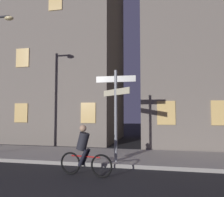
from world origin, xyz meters
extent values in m
cube|color=#9E9991|center=(0.00, 7.47, 0.07)|extent=(40.00, 3.45, 0.14)
cylinder|color=gray|center=(0.22, 6.17, 1.91)|extent=(0.12, 0.12, 3.53)
cube|color=white|center=(0.22, 6.17, 3.32)|extent=(1.57, 0.03, 0.24)
cube|color=beige|center=(0.22, 6.17, 2.81)|extent=(1.27, 1.27, 0.24)
cylinder|color=#2D2D30|center=(-5.29, 6.46, 6.45)|extent=(0.92, 0.10, 0.10)
ellipsoid|color=#F9E099|center=(-4.83, 6.46, 6.35)|extent=(0.44, 0.28, 0.20)
torus|color=black|center=(0.11, 4.45, 0.36)|extent=(0.72, 0.16, 0.72)
torus|color=black|center=(-0.98, 4.60, 0.36)|extent=(0.72, 0.16, 0.72)
cylinder|color=red|center=(-0.44, 4.52, 0.61)|extent=(1.00, 0.19, 0.04)
cylinder|color=#26262D|center=(-0.54, 4.54, 1.08)|extent=(0.49, 0.38, 0.61)
sphere|color=tan|center=(-0.54, 4.54, 1.50)|extent=(0.22, 0.22, 0.22)
cylinder|color=black|center=(-0.47, 4.62, 0.58)|extent=(0.35, 0.17, 0.55)
cylinder|color=black|center=(-0.50, 4.44, 0.58)|extent=(0.35, 0.17, 0.55)
cube|color=slate|center=(-6.63, 13.45, 8.53)|extent=(11.04, 6.38, 17.06)
cube|color=#F2C672|center=(-6.63, 10.23, 2.00)|extent=(0.90, 0.06, 1.20)
cube|color=#F2C672|center=(-2.21, 10.23, 2.00)|extent=(0.90, 0.06, 1.20)
cube|color=#F2C672|center=(-6.63, 10.23, 5.51)|extent=(0.90, 0.06, 1.20)
cube|color=#F2C672|center=(-4.42, 10.23, 9.03)|extent=(0.90, 0.06, 1.20)
cube|color=slate|center=(6.07, 14.06, 8.51)|extent=(10.27, 9.54, 17.01)
cube|color=#F2C672|center=(2.22, 9.26, 2.00)|extent=(0.90, 0.06, 1.20)
cube|color=#F2C672|center=(4.79, 9.26, 2.00)|extent=(0.90, 0.06, 1.20)
camera|label=1|loc=(1.88, -2.36, 2.00)|focal=35.87mm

